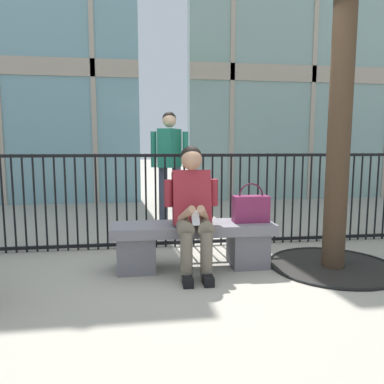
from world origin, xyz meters
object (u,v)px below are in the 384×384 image
(handbag_on_bench, at_px, (251,208))
(stone_bench, at_px, (193,241))
(bystander_at_railing, at_px, (170,160))
(seated_person_with_phone, at_px, (193,206))

(handbag_on_bench, bearing_deg, stone_bench, 179.01)
(stone_bench, relative_size, bystander_at_railing, 0.94)
(stone_bench, bearing_deg, seated_person_with_phone, -101.45)
(handbag_on_bench, relative_size, bystander_at_railing, 0.23)
(seated_person_with_phone, xyz_separation_m, handbag_on_bench, (0.61, 0.12, -0.06))
(stone_bench, height_order, handbag_on_bench, handbag_on_bench)
(seated_person_with_phone, distance_m, bystander_at_railing, 2.05)
(handbag_on_bench, distance_m, bystander_at_railing, 2.05)
(seated_person_with_phone, bearing_deg, stone_bench, 78.55)
(stone_bench, xyz_separation_m, seated_person_with_phone, (-0.03, -0.13, 0.38))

